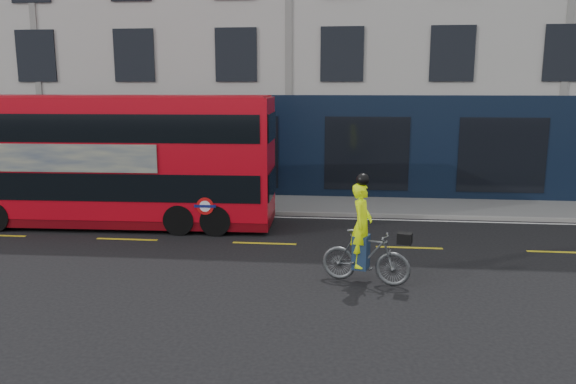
# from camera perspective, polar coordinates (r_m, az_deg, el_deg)

# --- Properties ---
(ground) EXTENTS (120.00, 120.00, 0.00)m
(ground) POSITION_cam_1_polar(r_m,az_deg,el_deg) (14.40, -3.29, -6.88)
(ground) COLOR black
(ground) RESTS_ON ground
(pavement) EXTENTS (60.00, 3.00, 0.12)m
(pavement) POSITION_cam_1_polar(r_m,az_deg,el_deg) (20.61, -0.38, -1.26)
(pavement) COLOR slate
(pavement) RESTS_ON ground
(kerb) EXTENTS (60.00, 0.12, 0.13)m
(kerb) POSITION_cam_1_polar(r_m,az_deg,el_deg) (19.16, -0.88, -2.18)
(kerb) COLOR gray
(kerb) RESTS_ON ground
(building_terrace) EXTENTS (50.00, 10.07, 15.00)m
(building_terrace) POSITION_cam_1_polar(r_m,az_deg,el_deg) (26.75, 1.22, 17.51)
(building_terrace) COLOR #ACA9A2
(building_terrace) RESTS_ON ground
(road_edge_line) EXTENTS (58.00, 0.10, 0.01)m
(road_edge_line) POSITION_cam_1_polar(r_m,az_deg,el_deg) (18.88, -0.99, -2.56)
(road_edge_line) COLOR silver
(road_edge_line) RESTS_ON ground
(lane_dashes) EXTENTS (58.00, 0.12, 0.01)m
(lane_dashes) POSITION_cam_1_polar(r_m,az_deg,el_deg) (15.81, -2.41, -5.23)
(lane_dashes) COLOR gold
(lane_dashes) RESTS_ON ground
(bus) EXTENTS (10.17, 2.62, 4.07)m
(bus) POSITION_cam_1_polar(r_m,az_deg,el_deg) (18.30, -17.41, 3.14)
(bus) COLOR #BE0714
(bus) RESTS_ON ground
(cyclist) EXTENTS (2.09, 1.07, 2.48)m
(cyclist) POSITION_cam_1_polar(r_m,az_deg,el_deg) (12.65, 7.79, -5.55)
(cyclist) COLOR #4E5153
(cyclist) RESTS_ON ground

